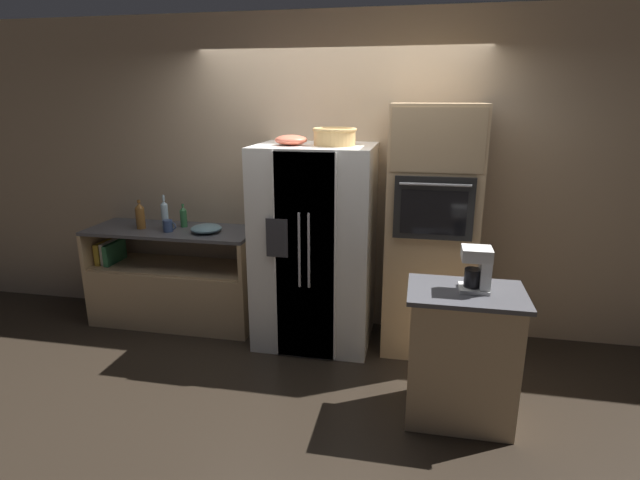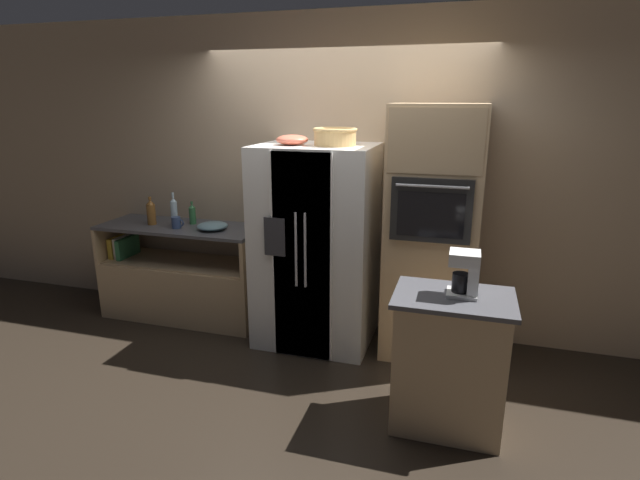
% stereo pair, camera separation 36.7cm
% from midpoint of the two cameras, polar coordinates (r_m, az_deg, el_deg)
% --- Properties ---
extents(ground_plane, '(20.00, 20.00, 0.00)m').
position_cam_midpoint_polar(ground_plane, '(4.56, -1.38, -11.34)').
color(ground_plane, black).
extents(wall_back, '(12.00, 0.06, 2.80)m').
position_cam_midpoint_polar(wall_back, '(4.53, -0.26, 7.21)').
color(wall_back, tan).
rests_on(wall_back, ground_plane).
extents(counter_left, '(1.56, 0.59, 0.92)m').
position_cam_midpoint_polar(counter_left, '(5.04, -18.20, -5.32)').
color(counter_left, tan).
rests_on(counter_left, ground_plane).
extents(refrigerator, '(0.98, 0.81, 1.72)m').
position_cam_midpoint_polar(refrigerator, '(4.27, -3.05, -0.77)').
color(refrigerator, white).
rests_on(refrigerator, ground_plane).
extents(wall_oven, '(0.72, 0.71, 2.05)m').
position_cam_midpoint_polar(wall_oven, '(4.16, 10.11, 0.97)').
color(wall_oven, tan).
rests_on(wall_oven, ground_plane).
extents(island_counter, '(0.74, 0.53, 0.91)m').
position_cam_midpoint_polar(island_counter, '(3.45, 12.87, -12.74)').
color(island_counter, tan).
rests_on(island_counter, ground_plane).
extents(wicker_basket, '(0.35, 0.35, 0.14)m').
position_cam_midpoint_polar(wicker_basket, '(4.04, -0.97, 11.79)').
color(wicker_basket, tan).
rests_on(wicker_basket, refrigerator).
extents(fruit_bowl, '(0.26, 0.26, 0.08)m').
position_cam_midpoint_polar(fruit_bowl, '(4.09, -5.95, 11.29)').
color(fruit_bowl, '#DB664C').
rests_on(fruit_bowl, refrigerator).
extents(bottle_tall, '(0.08, 0.08, 0.27)m').
position_cam_midpoint_polar(bottle_tall, '(4.95, -21.89, 2.58)').
color(bottle_tall, brown).
rests_on(bottle_tall, counter_left).
extents(bottle_short, '(0.06, 0.06, 0.22)m').
position_cam_midpoint_polar(bottle_short, '(4.88, -17.44, 2.54)').
color(bottle_short, '#33723F').
rests_on(bottle_short, counter_left).
extents(bottle_wide, '(0.06, 0.06, 0.32)m').
position_cam_midpoint_polar(bottle_wide, '(4.85, -19.41, 2.74)').
color(bottle_wide, silver).
rests_on(bottle_wide, counter_left).
extents(mug, '(0.12, 0.08, 0.11)m').
position_cam_midpoint_polar(mug, '(4.76, -19.09, 1.51)').
color(mug, '#384C7A').
rests_on(mug, counter_left).
extents(mixing_bowl, '(0.28, 0.28, 0.07)m').
position_cam_midpoint_polar(mixing_bowl, '(4.64, -15.09, 1.25)').
color(mixing_bowl, '#668C99').
rests_on(mixing_bowl, counter_left).
extents(coffee_maker, '(0.18, 0.17, 0.28)m').
position_cam_midpoint_polar(coffee_maker, '(3.22, 14.63, -3.14)').
color(coffee_maker, white).
rests_on(coffee_maker, island_counter).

